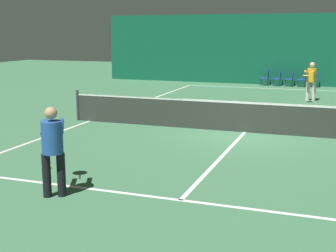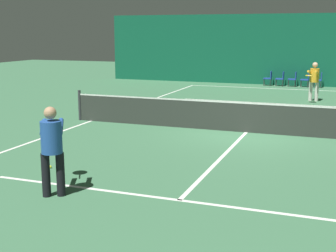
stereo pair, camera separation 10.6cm
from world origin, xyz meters
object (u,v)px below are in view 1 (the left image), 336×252
player_far (311,78)px  courtside_chair_0 (266,77)px  courtside_chair_2 (290,78)px  player_near (53,145)px  courtside_chair_4 (316,79)px  tennis_ball (50,167)px  courtside_chair_1 (278,78)px  tennis_net (245,116)px  courtside_chair_3 (303,78)px

player_far → courtside_chair_0: size_ratio=2.08×
courtside_chair_0 → courtside_chair_2: 1.39m
player_near → player_far: player_far is taller
player_far → courtside_chair_4: (-0.03, 5.54, -0.53)m
player_near → tennis_ball: player_near is taller
courtside_chair_4 → courtside_chair_1: bearing=-90.0°
player_near → courtside_chair_2: bearing=-36.9°
tennis_net → courtside_chair_1: size_ratio=14.29×
tennis_net → courtside_chair_3: tennis_net is taller
courtside_chair_1 → courtside_chair_3: size_ratio=1.00×
player_far → courtside_chair_2: (-1.42, 5.54, -0.53)m
player_near → courtside_chair_1: player_near is taller
courtside_chair_0 → courtside_chair_1: (0.70, 0.00, 0.00)m
courtside_chair_0 → courtside_chair_4: same height
courtside_chair_2 → courtside_chair_3: size_ratio=1.00×
courtside_chair_3 → courtside_chair_4: same height
courtside_chair_2 → tennis_ball: bearing=-10.8°
player_near → courtside_chair_1: size_ratio=2.06×
courtside_chair_1 → courtside_chair_2: size_ratio=1.00×
courtside_chair_3 → tennis_ball: courtside_chair_3 is taller
tennis_net → player_near: player_near is taller
tennis_net → courtside_chair_4: tennis_net is taller
player_far → courtside_chair_1: (-2.12, 5.54, -0.53)m
courtside_chair_0 → courtside_chair_4: size_ratio=1.00×
courtside_chair_0 → courtside_chair_2: same height
courtside_chair_1 → tennis_ball: 18.98m
tennis_net → tennis_ball: tennis_net is taller
courtside_chair_0 → courtside_chair_1: size_ratio=1.00×
courtside_chair_3 → player_far: bearing=7.5°
courtside_chair_3 → tennis_ball: size_ratio=12.73×
player_near → tennis_ball: (-1.13, 1.51, -0.98)m
tennis_net → tennis_ball: 6.49m
courtside_chair_1 → courtside_chair_3: bearing=90.0°
courtside_chair_3 → courtside_chair_4: bearing=90.0°
player_near → courtside_chair_4: player_near is taller
player_far → tennis_ball: size_ratio=26.47×
player_far → tennis_ball: player_far is taller
tennis_net → courtside_chair_3: bearing=86.6°
player_far → courtside_chair_2: size_ratio=2.08×
tennis_ball → player_far: bearing=69.3°
courtside_chair_0 → courtside_chair_3: same height
courtside_chair_3 → tennis_ball: 19.24m
player_near → courtside_chair_2: player_near is taller
tennis_net → courtside_chair_0: (-1.30, 13.30, -0.03)m
player_far → courtside_chair_1: size_ratio=2.08×
tennis_ball → player_near: bearing=-53.4°
courtside_chair_1 → courtside_chair_3: same height
player_near → tennis_ball: bearing=6.6°
tennis_net → courtside_chair_4: 13.38m
tennis_net → courtside_chair_3: (0.79, 13.30, -0.03)m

